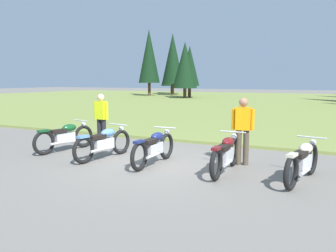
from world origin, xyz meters
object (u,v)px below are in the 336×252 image
motorcycle_british_green (65,136)px  motorcycle_maroon (226,154)px  motorcycle_sky_blue (104,142)px  rider_near_row_end (101,117)px  motorcycle_navy (154,147)px  motorcycle_cream (303,161)px  rider_checking_bike (243,127)px

motorcycle_british_green → motorcycle_maroon: bearing=-3.0°
motorcycle_sky_blue → rider_near_row_end: bearing=128.6°
motorcycle_sky_blue → motorcycle_navy: bearing=0.4°
motorcycle_british_green → motorcycle_maroon: same height
motorcycle_british_green → motorcycle_cream: (6.63, -0.27, 0.00)m
motorcycle_sky_blue → rider_near_row_end: (-1.05, 1.32, 0.51)m
motorcycle_sky_blue → motorcycle_cream: 4.99m
motorcycle_british_green → motorcycle_cream: same height
motorcycle_sky_blue → motorcycle_cream: same height
motorcycle_cream → motorcycle_sky_blue: bearing=-179.5°
motorcycle_navy → motorcycle_british_green: bearing=174.5°
motorcycle_cream → rider_checking_bike: rider_checking_bike is taller
motorcycle_sky_blue → motorcycle_navy: (1.53, 0.01, 0.00)m
rider_checking_bike → rider_near_row_end: (-4.55, 0.37, 0.00)m
motorcycle_navy → motorcycle_maroon: size_ratio=1.00×
motorcycle_sky_blue → rider_checking_bike: rider_checking_bike is taller
motorcycle_navy → rider_checking_bike: rider_checking_bike is taller
motorcycle_maroon → motorcycle_british_green: bearing=177.0°
motorcycle_navy → motorcycle_maroon: bearing=1.3°
motorcycle_sky_blue → motorcycle_maroon: size_ratio=1.00×
motorcycle_maroon → rider_checking_bike: bearing=80.5°
motorcycle_british_green → motorcycle_navy: bearing=-5.5°
motorcycle_sky_blue → motorcycle_cream: size_ratio=1.01×
motorcycle_navy → motorcycle_cream: bearing=0.5°
motorcycle_british_green → rider_checking_bike: bearing=7.0°
motorcycle_sky_blue → rider_near_row_end: 1.76m
motorcycle_british_green → motorcycle_sky_blue: bearing=-10.8°
motorcycle_navy → rider_near_row_end: bearing=153.1°
rider_checking_bike → motorcycle_maroon: bearing=-99.5°
motorcycle_navy → rider_near_row_end: rider_near_row_end is taller
rider_near_row_end → motorcycle_maroon: bearing=-16.0°
motorcycle_navy → motorcycle_sky_blue: bearing=-179.6°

